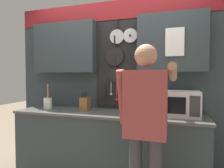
{
  "coord_description": "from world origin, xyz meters",
  "views": [
    {
      "loc": [
        0.87,
        -2.42,
        1.38
      ],
      "look_at": [
        0.02,
        0.18,
        1.27
      ],
      "focal_mm": 32.0,
      "sensor_mm": 36.0,
      "label": 1
    }
  ],
  "objects_px": {
    "utensil_crock": "(48,102)",
    "person": "(146,118)",
    "knife_block": "(85,104)",
    "microwave": "(178,103)"
  },
  "relations": [
    {
      "from": "microwave",
      "to": "knife_block",
      "type": "xyz_separation_m",
      "value": [
        -1.21,
        0.0,
        -0.06
      ]
    },
    {
      "from": "person",
      "to": "microwave",
      "type": "bearing_deg",
      "value": 65.97
    },
    {
      "from": "microwave",
      "to": "person",
      "type": "distance_m",
      "value": 0.71
    },
    {
      "from": "microwave",
      "to": "knife_block",
      "type": "distance_m",
      "value": 1.21
    },
    {
      "from": "knife_block",
      "to": "utensil_crock",
      "type": "height_order",
      "value": "utensil_crock"
    },
    {
      "from": "microwave",
      "to": "person",
      "type": "height_order",
      "value": "person"
    },
    {
      "from": "knife_block",
      "to": "utensil_crock",
      "type": "distance_m",
      "value": 0.6
    },
    {
      "from": "utensil_crock",
      "to": "person",
      "type": "bearing_deg",
      "value": -22.89
    },
    {
      "from": "knife_block",
      "to": "utensil_crock",
      "type": "bearing_deg",
      "value": 179.96
    },
    {
      "from": "utensil_crock",
      "to": "person",
      "type": "height_order",
      "value": "person"
    }
  ]
}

